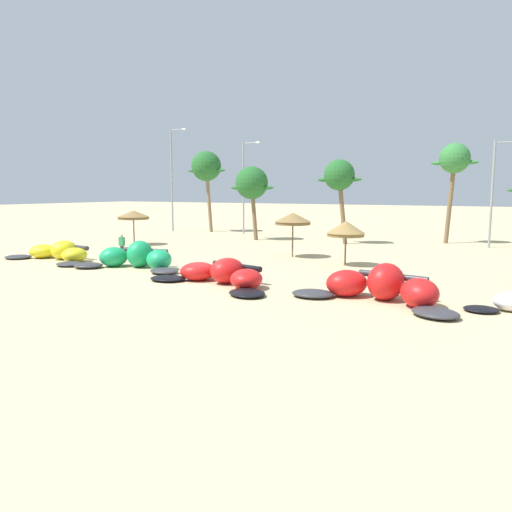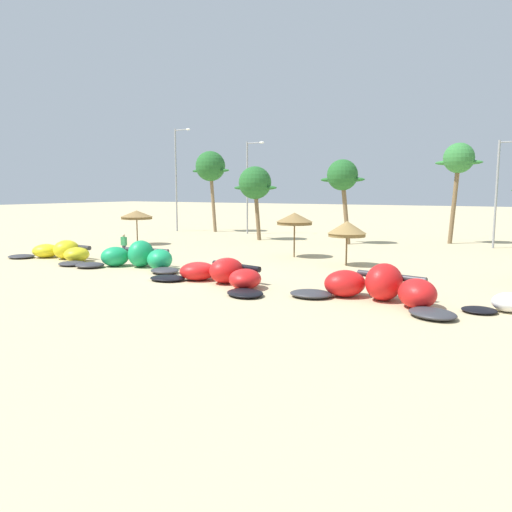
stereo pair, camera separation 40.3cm
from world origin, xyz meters
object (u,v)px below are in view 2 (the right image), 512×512
Objects in this scene: palm_center_left at (459,161)px; lamppost_west_center at (249,183)px; lamppost_west at (177,175)px; lamppost_east_center at (500,187)px; palm_left_of_gap at (343,177)px; kite_center at (379,288)px; kite_left_of_center at (221,274)px; kite_left at (137,258)px; beach_umbrella_near_palms at (347,229)px; beach_umbrella_near_van at (137,215)px; kite_far_left at (61,252)px; person_near_kites at (124,246)px; beach_umbrella_middle at (295,219)px; palm_leftmost at (210,167)px; palm_left at (255,184)px.

lamppost_west_center is at bearing -178.53° from palm_center_left.
lamppost_west is 31.55m from lamppost_east_center.
kite_center is at bearing -65.75° from palm_left_of_gap.
kite_left is at bearing 165.67° from kite_left_of_center.
kite_center is at bearing -6.76° from kite_left.
beach_umbrella_near_palms reaches higher than kite_left_of_center.
kite_far_left is at bearing -77.49° from beach_umbrella_near_van.
kite_left_of_center is at bearing -47.50° from lamppost_west.
person_near_kites is 0.23× the size of palm_left_of_gap.
palm_center_left is at bearing 58.93° from kite_left.
beach_umbrella_near_palms is (16.84, 6.69, 1.72)m from kite_far_left.
person_near_kites is at bearing 144.18° from kite_left.
palm_center_left reaches higher than lamppost_east_center.
lamppost_east_center reaches higher than kite_far_left.
kite_far_left is 1.07× the size of kite_left.
kite_center is (21.28, -1.84, 0.11)m from kite_far_left.
palm_center_left is at bearing 30.15° from palm_left_of_gap.
lamppost_west_center is at bearing 130.30° from kite_center.
lamppost_west_center reaches higher than palm_left_of_gap.
palm_left_of_gap is (-8.98, 19.94, 4.99)m from kite_center.
beach_umbrella_middle is (14.55, -0.54, 0.12)m from beach_umbrella_near_van.
kite_left_of_center is 31.26m from palm_leftmost.
kite_left_of_center is at bearing -64.25° from palm_left.
kite_center reaches higher than kite_left_of_center.
kite_center is 25.51m from palm_center_left.
palm_leftmost is (-25.58, 24.70, 6.32)m from kite_center.
kite_left_of_center is 27.90m from lamppost_west_center.
palm_left reaches higher than kite_left_of_center.
beach_umbrella_near_palms is (3.16, 8.59, 1.72)m from kite_left_of_center.
lamppost_west reaches higher than palm_left.
kite_left is 10.65m from beach_umbrella_middle.
palm_left reaches higher than beach_umbrella_middle.
kite_left is (6.67, -0.10, 0.12)m from kite_far_left.
beach_umbrella_middle is 0.45× the size of palm_left.
palm_left_of_gap is (7.95, 0.66, 0.54)m from palm_left.
beach_umbrella_near_palms is at bearing -40.74° from palm_left.
lamppost_east_center reaches higher than kite_left.
kite_left is at bearing -0.90° from kite_far_left.
palm_left is at bearing -53.82° from lamppost_west_center.
person_near_kites is 0.17× the size of lamppost_west_center.
beach_umbrella_near_van is 1.06× the size of beach_umbrella_near_palms.
kite_far_left is 24.13m from palm_leftmost.
palm_left_of_gap is at bearing 114.25° from kite_center.
kite_left_of_center is at bearing -83.71° from beach_umbrella_middle.
lamppost_west_center is (-19.77, -0.51, -1.65)m from palm_center_left.
person_near_kites is 18.75m from palm_left_of_gap.
palm_leftmost is 28.24m from lamppost_east_center.
person_near_kites is 20.49m from lamppost_west_center.
kite_left_of_center is 0.67× the size of lamppost_west.
beach_umbrella_near_van is at bearing -127.39° from palm_left.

